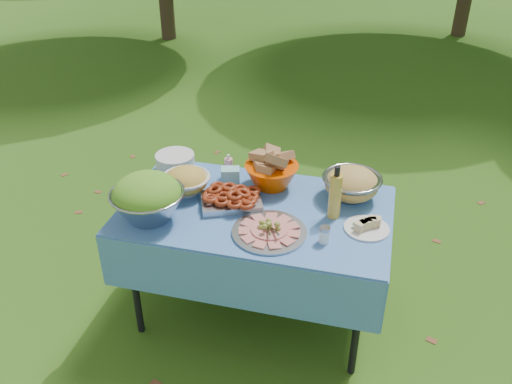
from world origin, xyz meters
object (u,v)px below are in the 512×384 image
picnic_table (256,263)px  bread_bowl (272,170)px  pasta_bowl_steel (352,183)px  plate_stack (175,162)px  charcuterie_platter (269,226)px  salad_bowl (147,198)px  oil_bottle (335,192)px

picnic_table → bread_bowl: 0.55m
pasta_bowl_steel → picnic_table: bearing=-152.5°
plate_stack → bread_bowl: size_ratio=0.76×
picnic_table → charcuterie_platter: charcuterie_platter is taller
picnic_table → bread_bowl: (0.03, 0.26, 0.48)m
picnic_table → salad_bowl: (-0.52, -0.22, 0.51)m
pasta_bowl_steel → oil_bottle: (-0.07, -0.22, 0.06)m
salad_bowl → bread_bowl: bearing=41.5°
salad_bowl → plate_stack: (-0.06, 0.53, -0.07)m
oil_bottle → salad_bowl: bearing=-164.7°
charcuterie_platter → oil_bottle: size_ratio=1.28×
picnic_table → salad_bowl: bearing=-156.8°
salad_bowl → pasta_bowl_steel: salad_bowl is taller
salad_bowl → plate_stack: salad_bowl is taller
picnic_table → bread_bowl: bread_bowl is taller
charcuterie_platter → oil_bottle: oil_bottle is taller
bread_bowl → picnic_table: bearing=-96.1°
bread_bowl → charcuterie_platter: size_ratio=0.81×
salad_bowl → charcuterie_platter: bearing=2.2°
plate_stack → pasta_bowl_steel: bearing=-2.5°
salad_bowl → plate_stack: size_ratio=1.65×
salad_bowl → oil_bottle: size_ratio=1.29×
picnic_table → oil_bottle: (0.42, 0.03, 0.53)m
picnic_table → pasta_bowl_steel: 0.72m
salad_bowl → bread_bowl: (0.55, 0.49, -0.02)m
picnic_table → oil_bottle: oil_bottle is taller
bread_bowl → pasta_bowl_steel: 0.46m
pasta_bowl_steel → charcuterie_platter: size_ratio=0.85×
plate_stack → oil_bottle: size_ratio=0.78×
picnic_table → charcuterie_platter: 0.49m
plate_stack → oil_bottle: (1.00, -0.27, 0.10)m
plate_stack → oil_bottle: oil_bottle is taller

